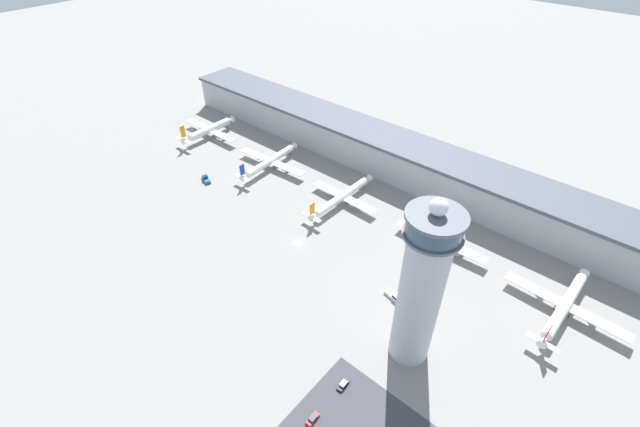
{
  "coord_description": "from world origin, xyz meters",
  "views": [
    {
      "loc": [
        90.72,
        -92.85,
        117.79
      ],
      "look_at": [
        4.09,
        9.0,
        11.82
      ],
      "focal_mm": 24.0,
      "sensor_mm": 36.0,
      "label": 1
    }
  ],
  "objects_px": {
    "airplane_gate_alpha": "(209,130)",
    "car_blue_compact": "(313,419)",
    "airplane_gate_bravo": "(270,161)",
    "car_navy_sedan": "(343,385)",
    "airplane_gate_delta": "(440,241)",
    "service_truck_catering": "(395,297)",
    "service_truck_fuel": "(206,179)",
    "airplane_gate_charlie": "(342,197)",
    "airplane_gate_echo": "(565,306)",
    "control_tower": "(421,288)"
  },
  "relations": [
    {
      "from": "airplane_gate_alpha",
      "to": "car_blue_compact",
      "type": "relative_size",
      "value": 9.13
    },
    {
      "from": "airplane_gate_bravo",
      "to": "car_navy_sedan",
      "type": "bearing_deg",
      "value": -34.53
    },
    {
      "from": "airplane_gate_alpha",
      "to": "airplane_gate_delta",
      "type": "bearing_deg",
      "value": 0.0
    },
    {
      "from": "airplane_gate_delta",
      "to": "car_blue_compact",
      "type": "height_order",
      "value": "airplane_gate_delta"
    },
    {
      "from": "car_navy_sedan",
      "to": "service_truck_catering",
      "type": "bearing_deg",
      "value": 99.62
    },
    {
      "from": "airplane_gate_delta",
      "to": "service_truck_fuel",
      "type": "distance_m",
      "value": 114.25
    },
    {
      "from": "airplane_gate_charlie",
      "to": "airplane_gate_echo",
      "type": "bearing_deg",
      "value": -0.6
    },
    {
      "from": "service_truck_catering",
      "to": "service_truck_fuel",
      "type": "height_order",
      "value": "service_truck_fuel"
    },
    {
      "from": "airplane_gate_delta",
      "to": "airplane_gate_echo",
      "type": "xyz_separation_m",
      "value": [
        47.72,
        -2.08,
        0.02
      ]
    },
    {
      "from": "airplane_gate_delta",
      "to": "airplane_gate_alpha",
      "type": "bearing_deg",
      "value": -180.0
    },
    {
      "from": "airplane_gate_delta",
      "to": "service_truck_fuel",
      "type": "bearing_deg",
      "value": -164.8
    },
    {
      "from": "car_blue_compact",
      "to": "airplane_gate_delta",
      "type": "bearing_deg",
      "value": 94.7
    },
    {
      "from": "airplane_gate_echo",
      "to": "airplane_gate_bravo",
      "type": "bearing_deg",
      "value": 179.63
    },
    {
      "from": "airplane_gate_alpha",
      "to": "airplane_gate_charlie",
      "type": "relative_size",
      "value": 0.94
    },
    {
      "from": "airplane_gate_charlie",
      "to": "service_truck_fuel",
      "type": "xyz_separation_m",
      "value": [
        -62.04,
        -28.87,
        -2.73
      ]
    },
    {
      "from": "airplane_gate_bravo",
      "to": "service_truck_fuel",
      "type": "bearing_deg",
      "value": -118.51
    },
    {
      "from": "airplane_gate_echo",
      "to": "service_truck_catering",
      "type": "bearing_deg",
      "value": -146.41
    },
    {
      "from": "airplane_gate_bravo",
      "to": "service_truck_fuel",
      "type": "height_order",
      "value": "airplane_gate_bravo"
    },
    {
      "from": "airplane_gate_bravo",
      "to": "service_truck_catering",
      "type": "relative_size",
      "value": 4.83
    },
    {
      "from": "control_tower",
      "to": "service_truck_fuel",
      "type": "distance_m",
      "value": 129.86
    },
    {
      "from": "control_tower",
      "to": "airplane_gate_delta",
      "type": "height_order",
      "value": "control_tower"
    },
    {
      "from": "control_tower",
      "to": "service_truck_fuel",
      "type": "relative_size",
      "value": 8.34
    },
    {
      "from": "airplane_gate_bravo",
      "to": "airplane_gate_charlie",
      "type": "xyz_separation_m",
      "value": [
        46.4,
        0.08,
        -0.38
      ]
    },
    {
      "from": "airplane_gate_alpha",
      "to": "airplane_gate_charlie",
      "type": "bearing_deg",
      "value": -0.63
    },
    {
      "from": "service_truck_fuel",
      "to": "car_navy_sedan",
      "type": "xyz_separation_m",
      "value": [
        117.41,
        -41.25,
        -0.41
      ]
    },
    {
      "from": "airplane_gate_alpha",
      "to": "service_truck_catering",
      "type": "bearing_deg",
      "value": -12.86
    },
    {
      "from": "service_truck_catering",
      "to": "service_truck_fuel",
      "type": "distance_m",
      "value": 111.03
    },
    {
      "from": "airplane_gate_alpha",
      "to": "airplane_gate_delta",
      "type": "distance_m",
      "value": 144.93
    },
    {
      "from": "airplane_gate_alpha",
      "to": "service_truck_catering",
      "type": "xyz_separation_m",
      "value": [
        145.71,
        -33.26,
        -3.58
      ]
    },
    {
      "from": "service_truck_fuel",
      "to": "airplane_gate_echo",
      "type": "bearing_deg",
      "value": 10.01
    },
    {
      "from": "airplane_gate_alpha",
      "to": "service_truck_fuel",
      "type": "distance_m",
      "value": 45.98
    },
    {
      "from": "airplane_gate_alpha",
      "to": "airplane_gate_echo",
      "type": "height_order",
      "value": "airplane_gate_alpha"
    },
    {
      "from": "airplane_gate_bravo",
      "to": "airplane_gate_echo",
      "type": "xyz_separation_m",
      "value": [
        142.29,
        -0.93,
        0.19
      ]
    },
    {
      "from": "car_navy_sedan",
      "to": "airplane_gate_delta",
      "type": "bearing_deg",
      "value": 95.78
    },
    {
      "from": "car_blue_compact",
      "to": "airplane_gate_alpha",
      "type": "bearing_deg",
      "value": 150.93
    },
    {
      "from": "airplane_gate_charlie",
      "to": "service_truck_fuel",
      "type": "bearing_deg",
      "value": -155.05
    },
    {
      "from": "service_truck_catering",
      "to": "airplane_gate_charlie",
      "type": "bearing_deg",
      "value": 146.67
    },
    {
      "from": "airplane_gate_alpha",
      "to": "control_tower",
      "type": "bearing_deg",
      "value": -16.77
    },
    {
      "from": "airplane_gate_alpha",
      "to": "service_truck_catering",
      "type": "distance_m",
      "value": 149.5
    },
    {
      "from": "airplane_gate_delta",
      "to": "car_navy_sedan",
      "type": "distance_m",
      "value": 71.65
    },
    {
      "from": "airplane_gate_alpha",
      "to": "car_blue_compact",
      "type": "distance_m",
      "value": 173.81
    },
    {
      "from": "airplane_gate_alpha",
      "to": "airplane_gate_delta",
      "type": "relative_size",
      "value": 1.04
    },
    {
      "from": "airplane_gate_alpha",
      "to": "car_navy_sedan",
      "type": "distance_m",
      "value": 168.01
    },
    {
      "from": "airplane_gate_delta",
      "to": "airplane_gate_echo",
      "type": "bearing_deg",
      "value": -2.5
    },
    {
      "from": "car_blue_compact",
      "to": "control_tower",
      "type": "bearing_deg",
      "value": 76.99
    },
    {
      "from": "airplane_gate_alpha",
      "to": "airplane_gate_delta",
      "type": "height_order",
      "value": "airplane_gate_delta"
    },
    {
      "from": "airplane_gate_charlie",
      "to": "airplane_gate_echo",
      "type": "height_order",
      "value": "airplane_gate_echo"
    },
    {
      "from": "airplane_gate_alpha",
      "to": "car_blue_compact",
      "type": "xyz_separation_m",
      "value": [
        151.88,
        -84.42,
        -3.91
      ]
    },
    {
      "from": "control_tower",
      "to": "airplane_gate_echo",
      "type": "distance_m",
      "value": 61.58
    },
    {
      "from": "airplane_gate_delta",
      "to": "service_truck_fuel",
      "type": "relative_size",
      "value": 5.38
    }
  ]
}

